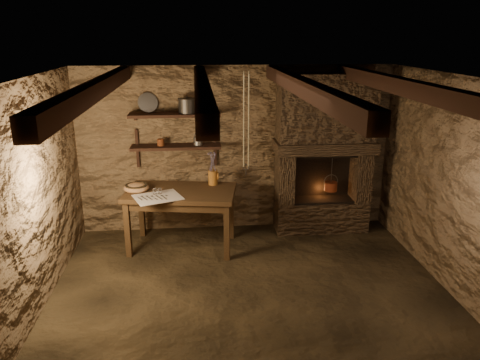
{
  "coord_description": "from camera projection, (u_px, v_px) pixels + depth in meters",
  "views": [
    {
      "loc": [
        -0.57,
        -4.59,
        2.82
      ],
      "look_at": [
        -0.04,
        0.9,
        1.08
      ],
      "focal_mm": 35.0,
      "sensor_mm": 36.0,
      "label": 1
    }
  ],
  "objects": [
    {
      "name": "small_kettle",
      "position": [
        198.0,
        141.0,
        6.54
      ],
      "size": [
        0.17,
        0.13,
        0.17
      ],
      "primitive_type": null,
      "rotation": [
        0.0,
        0.0,
        0.05
      ],
      "color": "gray",
      "rests_on": "shelf_lower"
    },
    {
      "name": "tin_pan",
      "position": [
        148.0,
        103.0,
        6.41
      ],
      "size": [
        0.3,
        0.19,
        0.27
      ],
      "primitive_type": "cylinder",
      "rotation": [
        1.26,
        0.0,
        0.29
      ],
      "color": "gray",
      "rests_on": "shelf_upper"
    },
    {
      "name": "beam_mid_right",
      "position": [
        303.0,
        87.0,
        4.61
      ],
      "size": [
        0.14,
        3.95,
        0.16
      ],
      "primitive_type": "cube",
      "color": "black",
      "rests_on": "ceiling"
    },
    {
      "name": "beam_far_right",
      "position": [
        401.0,
        86.0,
        4.7
      ],
      "size": [
        0.14,
        3.95,
        0.16
      ],
      "primitive_type": "cube",
      "color": "black",
      "rests_on": "ceiling"
    },
    {
      "name": "back_wall",
      "position": [
        236.0,
        150.0,
        6.79
      ],
      "size": [
        4.5,
        0.04,
        2.4
      ],
      "primitive_type": "cube",
      "color": "#513B26",
      "rests_on": "floor"
    },
    {
      "name": "iron_stockpot",
      "position": [
        187.0,
        107.0,
        6.38
      ],
      "size": [
        0.26,
        0.26,
        0.18
      ],
      "primitive_type": "cylinder",
      "rotation": [
        0.0,
        0.0,
        -0.09
      ],
      "color": "#302E2B",
      "rests_on": "shelf_upper"
    },
    {
      "name": "stoneware_jug",
      "position": [
        213.0,
        171.0,
        6.4
      ],
      "size": [
        0.16,
        0.16,
        0.46
      ],
      "rotation": [
        0.0,
        0.0,
        -0.27
      ],
      "color": "#9F5E1E",
      "rests_on": "work_table"
    },
    {
      "name": "red_pot",
      "position": [
        331.0,
        186.0,
        6.8
      ],
      "size": [
        0.22,
        0.22,
        0.54
      ],
      "rotation": [
        0.0,
        0.0,
        -0.23
      ],
      "color": "maroon",
      "rests_on": "hearth"
    },
    {
      "name": "rusty_tin",
      "position": [
        161.0,
        142.0,
        6.5
      ],
      "size": [
        0.1,
        0.1,
        0.09
      ],
      "primitive_type": "cylinder",
      "rotation": [
        0.0,
        0.0,
        0.07
      ],
      "color": "#622B13",
      "rests_on": "shelf_lower"
    },
    {
      "name": "right_wall",
      "position": [
        457.0,
        188.0,
        5.1
      ],
      "size": [
        0.04,
        4.0,
        2.4
      ],
      "primitive_type": "cube",
      "color": "#513B26",
      "rests_on": "floor"
    },
    {
      "name": "floor",
      "position": [
        251.0,
        295.0,
        5.26
      ],
      "size": [
        4.5,
        4.5,
        0.0
      ],
      "primitive_type": "plane",
      "color": "black",
      "rests_on": "ground"
    },
    {
      "name": "hanging_ropes",
      "position": [
        246.0,
        120.0,
        5.72
      ],
      "size": [
        0.08,
        0.08,
        1.2
      ],
      "primitive_type": null,
      "color": "#C7BB8C",
      "rests_on": "ceiling"
    },
    {
      "name": "left_wall",
      "position": [
        30.0,
        202.0,
        4.69
      ],
      "size": [
        0.04,
        4.0,
        2.4
      ],
      "primitive_type": "cube",
      "color": "#513B26",
      "rests_on": "floor"
    },
    {
      "name": "hearth",
      "position": [
        324.0,
        150.0,
        6.68
      ],
      "size": [
        1.43,
        0.51,
        2.3
      ],
      "color": "#36271B",
      "rests_on": "floor"
    },
    {
      "name": "front_wall",
      "position": [
        289.0,
        298.0,
        3.0
      ],
      "size": [
        4.5,
        0.04,
        2.4
      ],
      "primitive_type": "cube",
      "color": "#513B26",
      "rests_on": "floor"
    },
    {
      "name": "pewter_cutlery_row",
      "position": [
        158.0,
        197.0,
        5.92
      ],
      "size": [
        0.51,
        0.34,
        0.01
      ],
      "primitive_type": null,
      "rotation": [
        0.0,
        0.0,
        0.37
      ],
      "color": "gray",
      "rests_on": "linen_cloth"
    },
    {
      "name": "beam_mid_left",
      "position": [
        202.0,
        88.0,
        4.52
      ],
      "size": [
        0.14,
        3.95,
        0.16
      ],
      "primitive_type": "cube",
      "color": "black",
      "rests_on": "ceiling"
    },
    {
      "name": "work_table",
      "position": [
        182.0,
        217.0,
        6.33
      ],
      "size": [
        1.55,
        1.04,
        0.82
      ],
      "rotation": [
        0.0,
        0.0,
        -0.16
      ],
      "color": "#332112",
      "rests_on": "floor"
    },
    {
      "name": "wooden_bowl",
      "position": [
        136.0,
        188.0,
        6.19
      ],
      "size": [
        0.45,
        0.45,
        0.12
      ],
      "primitive_type": "ellipsoid",
      "rotation": [
        0.0,
        0.0,
        -0.42
      ],
      "color": "#9F6F45",
      "rests_on": "work_table"
    },
    {
      "name": "ceiling",
      "position": [
        253.0,
        78.0,
        4.53
      ],
      "size": [
        4.5,
        4.0,
        0.04
      ],
      "primitive_type": "cube",
      "color": "black",
      "rests_on": "back_wall"
    },
    {
      "name": "beam_far_left",
      "position": [
        96.0,
        89.0,
        4.42
      ],
      "size": [
        0.14,
        3.95,
        0.16
      ],
      "primitive_type": "cube",
      "color": "black",
      "rests_on": "ceiling"
    },
    {
      "name": "shelf_lower",
      "position": [
        176.0,
        147.0,
        6.53
      ],
      "size": [
        1.25,
        0.3,
        0.04
      ],
      "primitive_type": "cube",
      "color": "black",
      "rests_on": "back_wall"
    },
    {
      "name": "linen_cloth",
      "position": [
        158.0,
        197.0,
        5.94
      ],
      "size": [
        0.69,
        0.63,
        0.01
      ],
      "primitive_type": "cube",
      "rotation": [
        0.0,
        0.0,
        0.37
      ],
      "color": "silver",
      "rests_on": "work_table"
    },
    {
      "name": "shelf_upper",
      "position": [
        175.0,
        115.0,
        6.4
      ],
      "size": [
        1.25,
        0.3,
        0.04
      ],
      "primitive_type": "cube",
      "color": "black",
      "rests_on": "back_wall"
    },
    {
      "name": "drinking_glasses",
      "position": [
        160.0,
        191.0,
        6.04
      ],
      "size": [
        0.18,
        0.05,
        0.07
      ],
      "primitive_type": null,
      "color": "white",
      "rests_on": "linen_cloth"
    }
  ]
}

